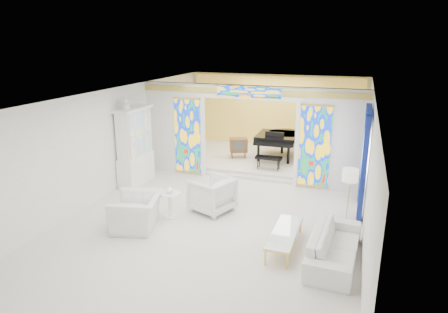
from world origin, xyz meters
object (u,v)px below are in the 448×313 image
at_px(coffee_table, 285,233).
at_px(tv_console, 239,145).
at_px(china_cabinet, 135,147).
at_px(grand_piano, 281,138).
at_px(armchair_left, 137,212).
at_px(sofa, 334,246).
at_px(armchair_right, 212,194).

relative_size(coffee_table, tv_console, 2.36).
relative_size(china_cabinet, grand_piano, 1.02).
relative_size(china_cabinet, armchair_left, 2.25).
bearing_deg(china_cabinet, grand_piano, 44.33).
height_order(grand_piano, tv_console, grand_piano).
relative_size(china_cabinet, sofa, 1.22).
height_order(china_cabinet, coffee_table, china_cabinet).
xyz_separation_m(china_cabinet, sofa, (6.17, -2.71, -0.84)).
relative_size(armchair_left, coffee_table, 0.70).
distance_m(armchair_left, armchair_right, 2.00).
relative_size(armchair_right, sofa, 0.44).
distance_m(armchair_left, grand_piano, 6.78).
distance_m(armchair_right, coffee_table, 2.53).
xyz_separation_m(armchair_left, tv_console, (0.75, 5.80, 0.25)).
xyz_separation_m(armchair_left, coffee_table, (3.50, 0.16, -0.04)).
bearing_deg(coffee_table, tv_console, 116.04).
relative_size(coffee_table, grand_piano, 0.65).
distance_m(armchair_right, grand_piano, 5.00).
xyz_separation_m(sofa, tv_console, (-3.80, 5.82, 0.32)).
bearing_deg(armchair_left, coffee_table, 77.49).
bearing_deg(coffee_table, sofa, -9.67).
relative_size(armchair_right, grand_piano, 0.37).
distance_m(grand_piano, tv_console, 1.57).
distance_m(armchair_left, sofa, 4.55).
height_order(china_cabinet, armchair_left, china_cabinet).
xyz_separation_m(sofa, coffee_table, (-1.04, 0.18, 0.03)).
distance_m(china_cabinet, tv_console, 3.94).
xyz_separation_m(armchair_left, armchair_right, (1.35, 1.48, 0.06)).
bearing_deg(grand_piano, coffee_table, -78.99).
bearing_deg(china_cabinet, tv_console, 52.75).
xyz_separation_m(armchair_left, sofa, (4.55, -0.02, -0.07)).
bearing_deg(tv_console, armchair_left, -120.87).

